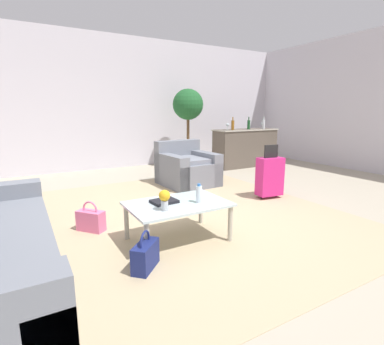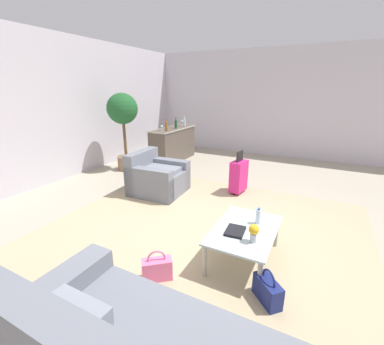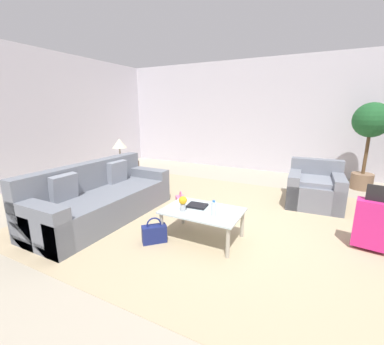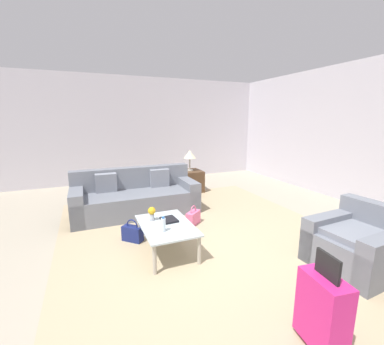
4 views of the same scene
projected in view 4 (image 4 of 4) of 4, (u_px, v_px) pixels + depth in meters
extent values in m
plane|color=#A89E89|center=(211.00, 258.00, 3.51)|extent=(12.00, 12.00, 0.00)
cube|color=silver|center=(136.00, 130.00, 7.77)|extent=(0.12, 8.00, 3.10)
cube|color=tan|center=(205.00, 237.00, 4.13)|extent=(5.20, 4.40, 0.01)
cube|color=slate|center=(137.00, 203.00, 5.14)|extent=(0.96, 2.41, 0.45)
cube|color=slate|center=(133.00, 188.00, 5.43)|extent=(0.22, 2.41, 0.89)
cube|color=slate|center=(187.00, 193.00, 5.53)|extent=(0.96, 0.24, 0.61)
cube|color=slate|center=(77.00, 206.00, 4.71)|extent=(0.96, 0.24, 0.61)
cube|color=gray|center=(160.00, 178.00, 5.45)|extent=(0.15, 0.40, 0.41)
cube|color=gray|center=(106.00, 183.00, 5.04)|extent=(0.17, 0.40, 0.41)
cube|color=slate|center=(355.00, 251.00, 3.26)|extent=(0.97, 1.01, 0.44)
cube|color=slate|center=(375.00, 232.00, 3.38)|extent=(0.93, 0.25, 0.81)
cube|color=slate|center=(330.00, 234.00, 3.56)|extent=(0.25, 0.97, 0.60)
cube|color=gray|center=(355.00, 233.00, 3.19)|extent=(0.72, 0.73, 0.08)
cube|color=silver|center=(166.00, 225.00, 3.60)|extent=(1.04, 0.69, 0.02)
cylinder|color=#ADA899|center=(176.00, 224.00, 4.18)|extent=(0.05, 0.05, 0.39)
cylinder|color=#ADA899|center=(199.00, 250.00, 3.34)|extent=(0.05, 0.05, 0.39)
cylinder|color=#ADA899|center=(139.00, 230.00, 3.96)|extent=(0.05, 0.05, 0.39)
cylinder|color=#ADA899|center=(155.00, 260.00, 3.11)|extent=(0.05, 0.05, 0.39)
cylinder|color=silver|center=(163.00, 225.00, 3.36)|extent=(0.06, 0.06, 0.18)
cylinder|color=#2D6BBC|center=(163.00, 218.00, 3.34)|extent=(0.04, 0.04, 0.02)
cube|color=black|center=(169.00, 220.00, 3.74)|extent=(0.28, 0.22, 0.03)
cylinder|color=#B2B7BC|center=(152.00, 217.00, 3.73)|extent=(0.07, 0.07, 0.10)
sphere|color=gold|center=(152.00, 211.00, 3.71)|extent=(0.11, 0.11, 0.11)
cube|color=#513823|center=(190.00, 181.00, 6.73)|extent=(0.60, 0.60, 0.55)
cylinder|color=#ADA899|center=(190.00, 170.00, 6.67)|extent=(0.18, 0.18, 0.02)
cylinder|color=#ADA899|center=(190.00, 164.00, 6.63)|extent=(0.04, 0.04, 0.30)
cone|color=beige|center=(190.00, 154.00, 6.58)|extent=(0.32, 0.32, 0.21)
cube|color=#D12375|center=(322.00, 311.00, 2.07)|extent=(0.43, 0.27, 0.60)
cube|color=black|center=(328.00, 266.00, 1.99)|extent=(0.24, 0.06, 0.20)
cylinder|color=black|center=(307.00, 331.00, 2.27)|extent=(0.03, 0.05, 0.05)
cube|color=pink|center=(193.00, 218.00, 4.62)|extent=(0.31, 0.34, 0.24)
torus|color=pink|center=(193.00, 211.00, 4.59)|extent=(0.14, 0.16, 0.20)
cube|color=navy|center=(133.00, 234.00, 3.99)|extent=(0.32, 0.33, 0.24)
torus|color=navy|center=(132.00, 225.00, 3.96)|extent=(0.15, 0.15, 0.20)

